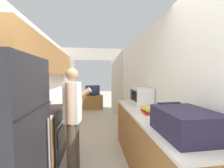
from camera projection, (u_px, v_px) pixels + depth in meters
name	position (u px, v px, depth m)	size (l,w,h in m)	color
wall_left	(34.00, 75.00, 2.64)	(0.38, 7.03, 2.50)	silver
wall_right	(158.00, 87.00, 2.54)	(0.06, 7.03, 2.50)	silver
wall_far_with_doorway	(93.00, 77.00, 5.28)	(2.73, 0.06, 2.50)	silver
counter_left	(60.00, 114.00, 3.61)	(0.62, 3.56, 0.91)	#9E6B38
counter_right	(151.00, 143.00, 2.06)	(0.62, 2.27, 0.91)	#9E6B38
range_oven	(42.00, 135.00, 2.32)	(0.66, 0.73, 1.05)	black
person	(73.00, 119.00, 2.00)	(0.51, 0.42, 1.58)	#4C4238
suitcase	(185.00, 122.00, 1.29)	(0.46, 0.57, 0.26)	#231E38
microwave	(141.00, 95.00, 2.78)	(0.34, 0.50, 0.31)	white
book_stack	(151.00, 110.00, 2.04)	(0.25, 0.30, 0.08)	red
tv_cabinet	(93.00, 102.00, 6.00)	(0.87, 0.42, 0.60)	#9E6B38
television	(93.00, 91.00, 5.93)	(0.61, 0.16, 0.44)	black
knife	(50.00, 102.00, 2.83)	(0.16, 0.29, 0.02)	#B7B7BC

